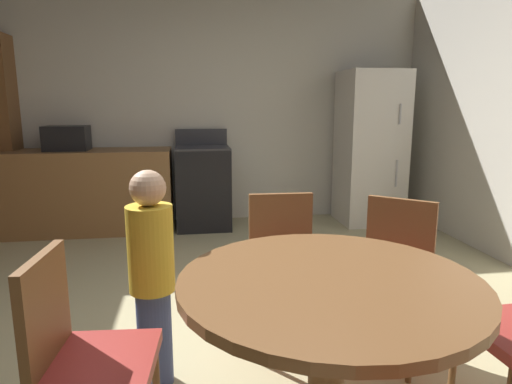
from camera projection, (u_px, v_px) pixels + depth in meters
ground_plane at (224, 352)px, 2.53m from camera, size 14.00×14.00×0.00m
wall_back at (202, 107)px, 5.25m from camera, size 5.48×0.12×2.70m
kitchen_counter at (75, 192)px, 4.83m from camera, size 2.07×0.60×0.90m
oven_range at (203, 187)px, 5.03m from camera, size 0.60×0.60×1.10m
refrigerator at (370, 148)px, 5.18m from camera, size 0.68×0.68×1.76m
microwave at (67, 138)px, 4.71m from camera, size 0.44×0.32×0.26m
dining_table at (328, 319)px, 1.67m from camera, size 1.12×1.12×0.76m
chair_west at (81, 351)px, 1.62m from camera, size 0.43×0.43×0.87m
chair_northeast at (393, 268)px, 2.45m from camera, size 0.56×0.56×0.87m
chair_north at (284, 259)px, 2.58m from camera, size 0.41×0.41×0.87m
person_child at (152, 275)px, 2.14m from camera, size 0.31×0.31×1.09m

